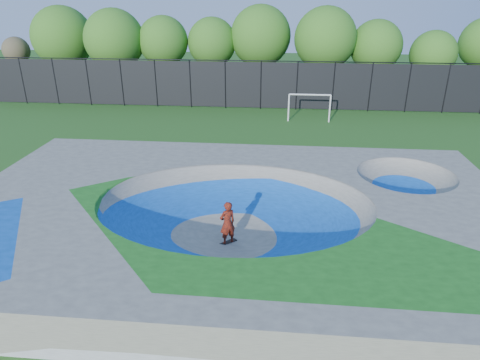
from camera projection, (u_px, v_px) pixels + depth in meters
name	position (u px, v px, depth m)	size (l,w,h in m)	color
ground	(234.00, 234.00, 17.45)	(120.00, 120.00, 0.00)	#215217
skate_deck	(234.00, 218.00, 17.15)	(22.00, 14.00, 1.50)	gray
skater	(227.00, 223.00, 16.43)	(0.66, 0.43, 1.80)	red
skateboard	(228.00, 243.00, 16.78)	(0.78, 0.22, 0.05)	black
soccer_goal	(310.00, 103.00, 32.36)	(3.23, 0.12, 2.13)	silver
fence	(261.00, 84.00, 35.80)	(48.09, 0.09, 4.04)	black
treeline	(268.00, 41.00, 38.94)	(51.95, 7.59, 8.27)	#412F20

